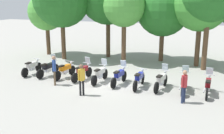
{
  "coord_description": "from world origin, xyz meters",
  "views": [
    {
      "loc": [
        5.21,
        -14.68,
        5.05
      ],
      "look_at": [
        0.0,
        0.5,
        0.9
      ],
      "focal_mm": 42.97,
      "sensor_mm": 36.0,
      "label": 1
    }
  ],
  "objects_px": {
    "motorcycle_3": "(82,72)",
    "tree_3": "(124,6)",
    "person_2": "(184,84)",
    "person_1": "(54,68)",
    "motorcycle_5": "(119,76)",
    "tree_5": "(201,4)",
    "motorcycle_7": "(161,80)",
    "motorcycle_9": "(208,86)",
    "motorcycle_8": "(184,83)",
    "tree_4": "(163,10)",
    "tree_0": "(47,12)",
    "motorcycle_0": "(32,67)",
    "motorcycle_6": "(139,79)",
    "motorcycle_2": "(65,70)",
    "motorcycle_1": "(48,68)",
    "motorcycle_4": "(100,74)",
    "person_0": "(82,77)"
  },
  "relations": [
    {
      "from": "motorcycle_2",
      "to": "tree_0",
      "type": "distance_m",
      "value": 8.63
    },
    {
      "from": "motorcycle_0",
      "to": "person_1",
      "type": "distance_m",
      "value": 3.17
    },
    {
      "from": "tree_4",
      "to": "person_2",
      "type": "bearing_deg",
      "value": -74.27
    },
    {
      "from": "motorcycle_6",
      "to": "person_1",
      "type": "height_order",
      "value": "person_1"
    },
    {
      "from": "motorcycle_2",
      "to": "motorcycle_4",
      "type": "distance_m",
      "value": 2.51
    },
    {
      "from": "motorcycle_8",
      "to": "tree_3",
      "type": "xyz_separation_m",
      "value": [
        -5.07,
        5.38,
        3.9
      ]
    },
    {
      "from": "tree_0",
      "to": "motorcycle_1",
      "type": "bearing_deg",
      "value": -58.41
    },
    {
      "from": "motorcycle_1",
      "to": "person_2",
      "type": "distance_m",
      "value": 9.13
    },
    {
      "from": "motorcycle_2",
      "to": "motorcycle_9",
      "type": "bearing_deg",
      "value": -83.26
    },
    {
      "from": "person_1",
      "to": "tree_3",
      "type": "height_order",
      "value": "tree_3"
    },
    {
      "from": "motorcycle_3",
      "to": "tree_3",
      "type": "height_order",
      "value": "tree_3"
    },
    {
      "from": "motorcycle_8",
      "to": "tree_0",
      "type": "relative_size",
      "value": 0.4
    },
    {
      "from": "person_2",
      "to": "tree_3",
      "type": "height_order",
      "value": "tree_3"
    },
    {
      "from": "motorcycle_0",
      "to": "motorcycle_7",
      "type": "xyz_separation_m",
      "value": [
        8.79,
        -0.25,
        0.01
      ]
    },
    {
      "from": "motorcycle_6",
      "to": "motorcycle_7",
      "type": "bearing_deg",
      "value": -83.09
    },
    {
      "from": "motorcycle_2",
      "to": "motorcycle_9",
      "type": "distance_m",
      "value": 8.79
    },
    {
      "from": "motorcycle_5",
      "to": "motorcycle_4",
      "type": "bearing_deg",
      "value": 93.39
    },
    {
      "from": "motorcycle_9",
      "to": "tree_3",
      "type": "relative_size",
      "value": 0.36
    },
    {
      "from": "motorcycle_1",
      "to": "motorcycle_7",
      "type": "height_order",
      "value": "same"
    },
    {
      "from": "motorcycle_1",
      "to": "motorcycle_3",
      "type": "distance_m",
      "value": 2.51
    },
    {
      "from": "motorcycle_8",
      "to": "motorcycle_9",
      "type": "xyz_separation_m",
      "value": [
        1.26,
        -0.1,
        0.0
      ]
    },
    {
      "from": "person_2",
      "to": "person_1",
      "type": "bearing_deg",
      "value": -153.74
    },
    {
      "from": "motorcycle_5",
      "to": "tree_0",
      "type": "relative_size",
      "value": 0.4
    },
    {
      "from": "motorcycle_8",
      "to": "tree_4",
      "type": "bearing_deg",
      "value": 18.91
    },
    {
      "from": "motorcycle_5",
      "to": "motorcycle_6",
      "type": "height_order",
      "value": "motorcycle_5"
    },
    {
      "from": "tree_3",
      "to": "tree_4",
      "type": "bearing_deg",
      "value": 33.14
    },
    {
      "from": "motorcycle_4",
      "to": "motorcycle_5",
      "type": "distance_m",
      "value": 1.26
    },
    {
      "from": "motorcycle_9",
      "to": "person_0",
      "type": "height_order",
      "value": "person_0"
    },
    {
      "from": "motorcycle_6",
      "to": "motorcycle_9",
      "type": "height_order",
      "value": "motorcycle_9"
    },
    {
      "from": "motorcycle_3",
      "to": "motorcycle_5",
      "type": "xyz_separation_m",
      "value": [
        2.51,
        -0.18,
        0.0
      ]
    },
    {
      "from": "motorcycle_3",
      "to": "tree_5",
      "type": "height_order",
      "value": "tree_5"
    },
    {
      "from": "motorcycle_2",
      "to": "motorcycle_8",
      "type": "xyz_separation_m",
      "value": [
        7.52,
        -0.29,
        0.01
      ]
    },
    {
      "from": "motorcycle_9",
      "to": "tree_5",
      "type": "height_order",
      "value": "tree_5"
    },
    {
      "from": "motorcycle_0",
      "to": "tree_3",
      "type": "distance_m",
      "value": 8.13
    },
    {
      "from": "motorcycle_0",
      "to": "motorcycle_1",
      "type": "height_order",
      "value": "motorcycle_1"
    },
    {
      "from": "motorcycle_3",
      "to": "tree_5",
      "type": "xyz_separation_m",
      "value": [
        6.73,
        6.0,
        4.12
      ]
    },
    {
      "from": "person_1",
      "to": "tree_4",
      "type": "relative_size",
      "value": 0.29
    },
    {
      "from": "person_0",
      "to": "tree_3",
      "type": "height_order",
      "value": "tree_3"
    },
    {
      "from": "motorcycle_9",
      "to": "tree_0",
      "type": "relative_size",
      "value": 0.4
    },
    {
      "from": "motorcycle_4",
      "to": "person_2",
      "type": "distance_m",
      "value": 5.47
    },
    {
      "from": "motorcycle_4",
      "to": "tree_3",
      "type": "bearing_deg",
      "value": 4.52
    },
    {
      "from": "motorcycle_3",
      "to": "tree_5",
      "type": "relative_size",
      "value": 0.33
    },
    {
      "from": "motorcycle_4",
      "to": "motorcycle_8",
      "type": "relative_size",
      "value": 1.0
    },
    {
      "from": "person_1",
      "to": "person_0",
      "type": "bearing_deg",
      "value": 127.04
    },
    {
      "from": "motorcycle_1",
      "to": "person_1",
      "type": "relative_size",
      "value": 1.23
    },
    {
      "from": "motorcycle_7",
      "to": "motorcycle_2",
      "type": "bearing_deg",
      "value": 96.97
    },
    {
      "from": "motorcycle_7",
      "to": "motorcycle_9",
      "type": "height_order",
      "value": "same"
    },
    {
      "from": "motorcycle_0",
      "to": "motorcycle_1",
      "type": "distance_m",
      "value": 1.26
    },
    {
      "from": "motorcycle_2",
      "to": "motorcycle_6",
      "type": "xyz_separation_m",
      "value": [
        5.02,
        -0.35,
        0.0
      ]
    },
    {
      "from": "motorcycle_2",
      "to": "person_0",
      "type": "xyz_separation_m",
      "value": [
        2.45,
        -2.65,
        0.49
      ]
    }
  ]
}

